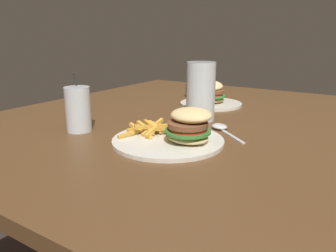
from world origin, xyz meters
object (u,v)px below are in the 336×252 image
spoon (221,127)px  meal_plate_near (176,133)px  beer_glass (201,93)px  juice_glass (78,111)px  condiment_caddy (201,89)px  meal_plate_far (211,97)px

spoon → meal_plate_near: bearing=116.4°
beer_glass → juice_glass: size_ratio=1.13×
juice_glass → spoon: size_ratio=1.12×
juice_glass → condiment_caddy: bearing=85.9°
spoon → beer_glass: bearing=6.6°
spoon → condiment_caddy: bearing=-15.9°
meal_plate_far → spoon: bearing=-59.4°
meal_plate_far → condiment_caddy: (-0.11, 0.14, 0.00)m
meal_plate_far → condiment_caddy: bearing=129.4°
juice_glass → meal_plate_far: bearing=73.1°
meal_plate_far → juice_glass: bearing=-106.9°
spoon → meal_plate_far: size_ratio=0.61×
meal_plate_near → spoon: meal_plate_near is taller
meal_plate_near → condiment_caddy: size_ratio=2.80×
meal_plate_near → juice_glass: size_ratio=1.76×
juice_glass → spoon: bearing=34.6°
beer_glass → juice_glass: 0.38m
spoon → condiment_caddy: (-0.29, 0.44, 0.03)m
beer_glass → spoon: size_ratio=1.27×
meal_plate_near → meal_plate_far: (-0.13, 0.48, 0.00)m
spoon → condiment_caddy: condiment_caddy is taller
meal_plate_near → juice_glass: bearing=-169.1°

